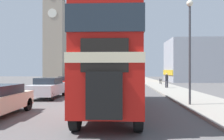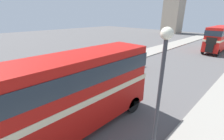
% 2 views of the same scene
% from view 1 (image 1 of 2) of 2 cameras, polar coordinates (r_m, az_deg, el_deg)
% --- Properties ---
extents(ground_plane, '(120.00, 120.00, 0.00)m').
position_cam_1_polar(ground_plane, '(11.71, -5.64, -10.08)').
color(ground_plane, '#565454').
extents(sidewalk_right, '(3.50, 120.00, 0.12)m').
position_cam_1_polar(sidewalk_right, '(12.66, 26.66, -9.04)').
color(sidewalk_right, gray).
rests_on(sidewalk_right, ground_plane).
extents(double_decker_bus, '(2.39, 10.33, 4.45)m').
position_cam_1_polar(double_decker_bus, '(11.44, -0.00, 2.99)').
color(double_decker_bus, '#B2140F').
rests_on(double_decker_bus, ground_plane).
extents(bus_distant, '(2.42, 9.28, 4.39)m').
position_cam_1_polar(bus_distant, '(40.35, 2.24, 0.75)').
color(bus_distant, red).
rests_on(bus_distant, ground_plane).
extents(car_parked_mid, '(1.76, 4.01, 1.48)m').
position_cam_1_polar(car_parked_mid, '(16.75, -16.36, -4.41)').
color(car_parked_mid, silver).
rests_on(car_parked_mid, ground_plane).
extents(car_parked_far, '(1.75, 4.00, 1.41)m').
position_cam_1_polar(car_parked_far, '(22.81, -11.49, -3.33)').
color(car_parked_far, red).
rests_on(car_parked_far, ground_plane).
extents(pedestrian_walking, '(0.32, 0.32, 1.59)m').
position_cam_1_polar(pedestrian_walking, '(24.81, 14.09, -2.41)').
color(pedestrian_walking, '#282833').
rests_on(pedestrian_walking, sidewalk_right).
extents(bicycle_on_pavement, '(0.05, 1.76, 0.78)m').
position_cam_1_polar(bicycle_on_pavement, '(31.21, 12.56, -2.92)').
color(bicycle_on_pavement, black).
rests_on(bicycle_on_pavement, sidewalk_right).
extents(street_lamp, '(0.36, 0.36, 5.86)m').
position_cam_1_polar(street_lamp, '(13.13, 19.66, 8.34)').
color(street_lamp, '#38383D').
rests_on(street_lamp, sidewalk_right).
extents(church_tower, '(5.84, 5.84, 32.74)m').
position_cam_1_polar(church_tower, '(67.40, -14.59, 12.52)').
color(church_tower, tan).
rests_on(church_tower, ground_plane).
extents(shop_building_block, '(18.28, 8.12, 7.44)m').
position_cam_1_polar(shop_building_block, '(43.23, 26.28, 2.17)').
color(shop_building_block, '#999EA8').
rests_on(shop_building_block, ground_plane).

